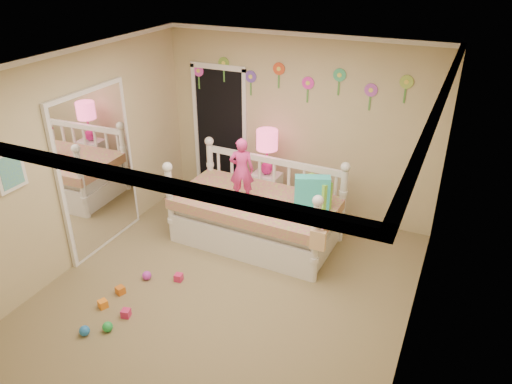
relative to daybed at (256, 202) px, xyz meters
The scene contains 18 objects.
floor 1.31m from the daybed, 82.58° to the right, with size 4.00×4.50×0.01m, color #7F684C.
ceiling 2.34m from the daybed, 82.58° to the right, with size 4.00×4.50×0.01m, color white.
back_wall 1.31m from the daybed, 81.99° to the left, with size 4.00×0.01×2.60m, color tan.
left_wall 2.30m from the daybed, 147.69° to the right, with size 0.01×4.50×2.60m, color tan.
right_wall 2.55m from the daybed, 28.50° to the right, with size 0.01×4.50×2.60m, color tan.
crown_molding 2.31m from the daybed, 82.58° to the right, with size 4.00×4.50×0.06m, color white, non-canonical shape.
daybed is the anchor object (origin of this frame).
pillow_turquoise 0.79m from the daybed, ahead, with size 0.43×0.15×0.43m, color #28B6C8.
pillow_lime 0.83m from the daybed, 10.30° to the left, with size 0.38×0.14×0.36m, color #86E445.
child 0.53m from the daybed, 140.62° to the right, with size 0.31×0.20×0.85m, color #E13389.
nightstand 0.78m from the daybed, 102.87° to the left, with size 0.39×0.30×0.66m, color white.
table_lamp 0.90m from the daybed, 102.87° to the left, with size 0.30×0.30×0.66m.
closet_doorway 1.60m from the daybed, 135.83° to the left, with size 0.90×0.04×2.07m, color black.
flower_decals 1.73m from the daybed, 86.67° to the left, with size 3.40×0.02×0.50m, color #B2668C, non-canonical shape.
mirror_closet 2.06m from the daybed, 154.34° to the right, with size 0.07×1.30×2.10m, color white.
wall_picture 2.92m from the daybed, 131.31° to the right, with size 0.05×0.34×0.42m, color white.
hanging_bag 1.19m from the daybed, 30.30° to the right, with size 0.20×0.16×0.36m, color beige, non-canonical shape.
toy_scatter 2.04m from the daybed, 112.57° to the right, with size 0.80×1.30×0.11m, color #996666, non-canonical shape.
Camera 1 is at (2.18, -3.98, 3.62)m, focal length 34.29 mm.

